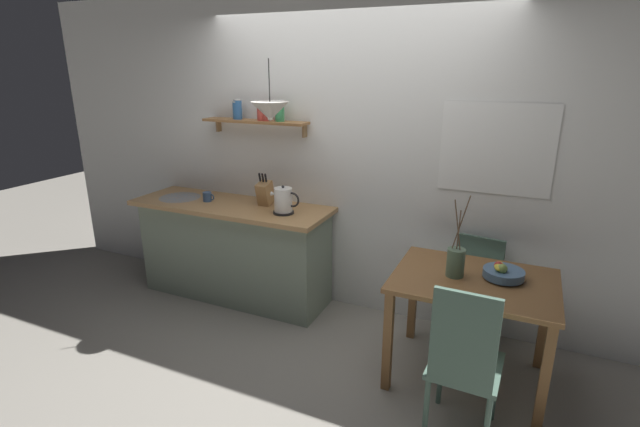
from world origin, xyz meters
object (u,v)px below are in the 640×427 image
object	(u,v)px
dining_chair_far	(473,287)
pendant_lamp	(270,111)
electric_kettle	(284,201)
dining_chair_near	(464,361)
twig_vase	(456,262)
coffee_mug_by_sink	(208,197)
knife_block	(265,193)
fruit_bowl	(503,272)
dining_table	(473,294)

from	to	relation	value
dining_chair_far	pendant_lamp	size ratio (longest dim) A/B	1.85
electric_kettle	dining_chair_near	bearing A→B (deg)	-29.62
twig_vase	pendant_lamp	xyz separation A→B (m)	(-1.49, 0.21, 0.90)
dining_chair_far	twig_vase	bearing A→B (deg)	-100.94
coffee_mug_by_sink	knife_block	bearing A→B (deg)	11.56
dining_chair_far	twig_vase	xyz separation A→B (m)	(-0.09, -0.47, 0.38)
fruit_bowl	coffee_mug_by_sink	xyz separation A→B (m)	(-2.54, 0.26, 0.15)
fruit_bowl	electric_kettle	xyz separation A→B (m)	(-1.74, 0.23, 0.22)
twig_vase	coffee_mug_by_sink	world-z (taller)	twig_vase
twig_vase	dining_chair_near	bearing A→B (deg)	-74.68
dining_table	electric_kettle	bearing A→B (deg)	169.32
fruit_bowl	pendant_lamp	size ratio (longest dim) A/B	0.57
twig_vase	pendant_lamp	bearing A→B (deg)	171.99
dining_table	knife_block	size ratio (longest dim) A/B	3.50
fruit_bowl	dining_chair_near	bearing A→B (deg)	-100.18
knife_block	pendant_lamp	bearing A→B (deg)	-47.66
pendant_lamp	dining_table	bearing A→B (deg)	-7.04
fruit_bowl	knife_block	xyz separation A→B (m)	(-2.00, 0.37, 0.22)
fruit_bowl	twig_vase	distance (m)	0.31
dining_table	dining_chair_far	distance (m)	0.49
electric_kettle	knife_block	bearing A→B (deg)	151.56
dining_chair_far	fruit_bowl	distance (m)	0.55
fruit_bowl	twig_vase	size ratio (longest dim) A/B	0.47
dining_table	coffee_mug_by_sink	size ratio (longest dim) A/B	8.87
knife_block	coffee_mug_by_sink	distance (m)	0.56
twig_vase	coffee_mug_by_sink	xyz separation A→B (m)	(-2.25, 0.34, 0.10)
dining_table	electric_kettle	distance (m)	1.65
dining_chair_near	electric_kettle	world-z (taller)	electric_kettle
dining_table	knife_block	distance (m)	1.93
dining_table	dining_chair_near	world-z (taller)	dining_chair_near
dining_chair_near	pendant_lamp	xyz separation A→B (m)	(-1.66, 0.82, 1.21)
twig_vase	coffee_mug_by_sink	size ratio (longest dim) A/B	4.76
dining_chair_near	fruit_bowl	distance (m)	0.75
dining_chair_far	knife_block	world-z (taller)	knife_block
electric_kettle	knife_block	size ratio (longest dim) A/B	0.89
fruit_bowl	knife_block	distance (m)	2.05
twig_vase	dining_table	bearing A→B (deg)	4.46
dining_chair_near	dining_chair_far	bearing A→B (deg)	94.05
coffee_mug_by_sink	electric_kettle	bearing A→B (deg)	-2.23
dining_chair_far	dining_chair_near	bearing A→B (deg)	-85.95
dining_chair_near	knife_block	world-z (taller)	knife_block
electric_kettle	pendant_lamp	size ratio (longest dim) A/B	0.57
fruit_bowl	electric_kettle	world-z (taller)	electric_kettle
dining_chair_near	electric_kettle	size ratio (longest dim) A/B	3.84
dining_chair_near	dining_chair_far	xyz separation A→B (m)	(-0.08, 1.08, -0.06)
knife_block	pendant_lamp	world-z (taller)	pendant_lamp
dining_table	coffee_mug_by_sink	bearing A→B (deg)	172.14
dining_chair_near	knife_block	size ratio (longest dim) A/B	3.40
dining_table	pendant_lamp	size ratio (longest dim) A/B	2.26
dining_chair_far	dining_table	bearing A→B (deg)	-85.41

